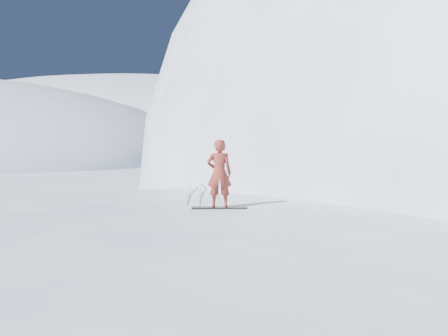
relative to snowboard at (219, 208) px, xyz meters
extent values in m
plane|color=white|center=(-0.79, -2.37, -2.41)|extent=(400.00, 400.00, 0.00)
ellipsoid|color=white|center=(0.21, 0.63, -2.41)|extent=(36.00, 28.00, 4.80)
ellipsoid|color=white|center=(9.21, 17.63, -2.41)|extent=(28.00, 24.00, 18.00)
ellipsoid|color=white|center=(-40.79, 107.63, -2.41)|extent=(140.00, 90.00, 36.00)
ellipsoid|color=white|center=(-2.79, 3.63, -2.41)|extent=(7.00, 6.30, 1.00)
ellipsoid|color=white|center=(6.21, 1.63, -2.41)|extent=(4.00, 3.60, 0.60)
cube|color=black|center=(0.00, 0.00, 0.00)|extent=(1.65, 0.53, 0.03)
imported|color=maroon|center=(0.00, 0.00, 1.01)|extent=(0.78, 0.57, 1.99)
cube|color=silver|center=(-1.64, 3.46, 0.01)|extent=(1.14, 5.91, 0.04)
cube|color=silver|center=(-1.23, 3.46, 0.01)|extent=(1.08, 5.92, 0.04)
cube|color=silver|center=(-0.67, 3.46, 0.01)|extent=(1.32, 5.88, 0.04)
camera|label=1|loc=(2.16, -14.32, 2.30)|focal=40.00mm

